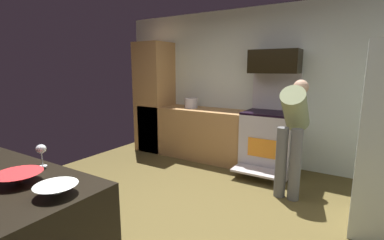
{
  "coord_description": "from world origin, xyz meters",
  "views": [
    {
      "loc": [
        1.57,
        -2.25,
        1.62
      ],
      "look_at": [
        0.0,
        0.3,
        1.05
      ],
      "focal_mm": 25.7,
      "sensor_mm": 36.0,
      "label": 1
    }
  ],
  "objects": [
    {
      "name": "lower_cabinet_run",
      "position": [
        -0.9,
        1.98,
        0.45
      ],
      "size": [
        2.4,
        0.6,
        0.9
      ],
      "primitive_type": "cube",
      "color": "#AF7E4A",
      "rests_on": "ground"
    },
    {
      "name": "wine_glass_near",
      "position": [
        -0.38,
        -1.19,
        1.03
      ],
      "size": [
        0.07,
        0.07,
        0.17
      ],
      "color": "silver",
      "rests_on": "counter_island"
    },
    {
      "name": "wall_back",
      "position": [
        0.0,
        2.34,
        1.3
      ],
      "size": [
        5.2,
        0.12,
        2.6
      ],
      "primitive_type": "cube",
      "color": "silver",
      "rests_on": "ground"
    },
    {
      "name": "mixing_bowl_prep",
      "position": [
        0.14,
        -1.41,
        0.93
      ],
      "size": [
        0.24,
        0.24,
        0.06
      ],
      "primitive_type": "cone",
      "rotation": [
        3.14,
        0.0,
        0.0
      ],
      "color": "white",
      "rests_on": "counter_island"
    },
    {
      "name": "ground_plane",
      "position": [
        0.0,
        0.0,
        -0.01
      ],
      "size": [
        5.2,
        4.8,
        0.02
      ],
      "primitive_type": "cube",
      "color": "brown"
    },
    {
      "name": "cabinet_column",
      "position": [
        -1.9,
        1.98,
        1.05
      ],
      "size": [
        0.6,
        0.6,
        2.1
      ],
      "primitive_type": "cube",
      "color": "#AF7E4A",
      "rests_on": "ground"
    },
    {
      "name": "stock_pot",
      "position": [
        -1.05,
        1.98,
        0.99
      ],
      "size": [
        0.24,
        0.24,
        0.18
      ],
      "primitive_type": "cylinder",
      "color": "#B5B1BD",
      "rests_on": "lower_cabinet_run"
    },
    {
      "name": "person_cook",
      "position": [
        0.89,
        1.3,
        0.89
      ],
      "size": [
        0.31,
        0.69,
        1.47
      ],
      "color": "#5F5F5F",
      "rests_on": "ground"
    },
    {
      "name": "microwave",
      "position": [
        0.4,
        2.06,
        1.72
      ],
      "size": [
        0.74,
        0.38,
        0.36
      ],
      "primitive_type": "cube",
      "color": "black",
      "rests_on": "oven_range"
    },
    {
      "name": "mixing_bowl_small",
      "position": [
        -0.22,
        -1.43,
        0.93
      ],
      "size": [
        0.29,
        0.29,
        0.07
      ],
      "primitive_type": "cone",
      "rotation": [
        3.14,
        0.0,
        0.0
      ],
      "color": "red",
      "rests_on": "counter_island"
    },
    {
      "name": "oven_range",
      "position": [
        0.4,
        1.97,
        0.51
      ],
      "size": [
        0.76,
        0.98,
        1.54
      ],
      "color": "#BFB6B9",
      "rests_on": "ground"
    }
  ]
}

